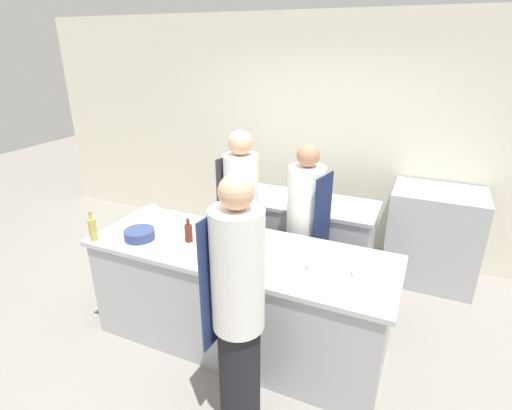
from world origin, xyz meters
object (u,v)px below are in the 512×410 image
chef_at_pass_far (241,218)px  bowl_mixing_large (365,272)px  bottle_vinegar (93,229)px  bowl_ceramic_blue (318,265)px  bottle_wine (189,232)px  oven_range (433,237)px  bowl_prep_small (140,234)px  bottle_olive_oil (224,231)px  cup (152,211)px  chef_at_prep_near (238,313)px  chef_at_stove (305,230)px

chef_at_pass_far → bowl_mixing_large: bearing=-102.1°
bottle_vinegar → bowl_ceramic_blue: (1.85, 0.31, -0.06)m
bottle_wine → bowl_mixing_large: (1.44, 0.04, -0.04)m
bowl_ceramic_blue → bottle_wine: bearing=-180.0°
oven_range → bottle_wine: 2.65m
chef_at_pass_far → bowl_prep_small: 0.99m
bottle_olive_oil → bottle_vinegar: bearing=-159.3°
bottle_vinegar → bowl_mixing_large: bottle_vinegar is taller
bottle_olive_oil → cup: size_ratio=2.78×
bottle_vinegar → bowl_prep_small: 0.38m
chef_at_prep_near → bowl_prep_small: (-1.21, 0.57, 0.03)m
bottle_olive_oil → bottle_wine: size_ratio=1.42×
chef_at_prep_near → chef_at_stove: 1.48m
oven_range → cup: oven_range is taller
bowl_mixing_large → chef_at_pass_far: bearing=153.9°
cup → chef_at_prep_near: bearing=-35.4°
chef_at_pass_far → bowl_ceramic_blue: chef_at_pass_far is taller
bottle_wine → bowl_mixing_large: bearing=1.7°
oven_range → cup: bearing=-149.3°
chef_at_stove → bottle_vinegar: 1.87m
chef_at_prep_near → bottle_wine: size_ratio=8.87×
bowl_ceramic_blue → chef_at_pass_far: bearing=144.9°
bottle_vinegar → bowl_prep_small: bearing=27.8°
cup → bowl_ceramic_blue: bearing=-10.2°
oven_range → bowl_mixing_large: bearing=-104.5°
bottle_olive_oil → bowl_ceramic_blue: bottle_olive_oil is taller
bowl_prep_small → bowl_ceramic_blue: bowl_ceramic_blue is taller
chef_at_prep_near → bowl_mixing_large: bearing=-37.2°
chef_at_prep_near → chef_at_stove: chef_at_prep_near is taller
chef_at_stove → chef_at_pass_far: size_ratio=0.95×
bowl_mixing_large → bottle_olive_oil: bearing=178.1°
oven_range → bowl_prep_small: 3.03m
bottle_vinegar → bowl_prep_small: bottle_vinegar is taller
bowl_ceramic_blue → chef_at_stove: bearing=113.9°
bottle_olive_oil → bowl_prep_small: 0.74m
chef_at_pass_far → oven_range: bearing=-43.1°
bottle_wine → bowl_prep_small: 0.43m
bottle_wine → bowl_prep_small: bottle_wine is taller
bowl_ceramic_blue → cup: 1.75m
bowl_mixing_large → bowl_prep_small: size_ratio=0.69×
bottle_wine → bowl_mixing_large: 1.44m
bowl_mixing_large → bowl_ceramic_blue: 0.33m
bowl_ceramic_blue → cup: bearing=169.8°
chef_at_prep_near → bowl_prep_small: size_ratio=7.15×
bottle_olive_oil → cup: bearing=165.9°
bowl_prep_small → cup: (-0.21, 0.44, 0.01)m
chef_at_stove → bowl_prep_small: 1.49m
bowl_ceramic_blue → bottle_vinegar: bearing=-170.5°
chef_at_pass_far → chef_at_stove: bearing=-66.2°
bowl_ceramic_blue → oven_range: bearing=66.4°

